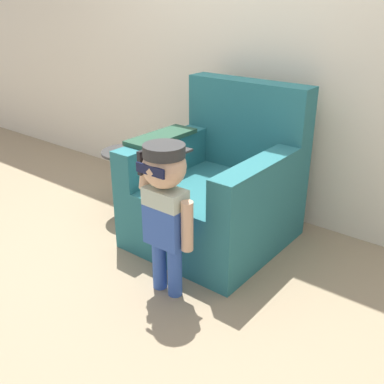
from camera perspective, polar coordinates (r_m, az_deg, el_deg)
ground_plane at (r=3.23m, az=-0.43°, el=-5.41°), size 10.00×10.00×0.00m
wall_back at (r=3.42m, az=7.47°, el=18.97°), size 10.00×0.05×2.60m
armchair at (r=3.06m, az=3.32°, el=0.14°), size 0.93×0.96×1.05m
person_child at (r=2.38m, az=-3.39°, el=-0.76°), size 0.36×0.27×0.89m
side_table at (r=3.46m, az=-8.22°, el=2.00°), size 0.37×0.37×0.51m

